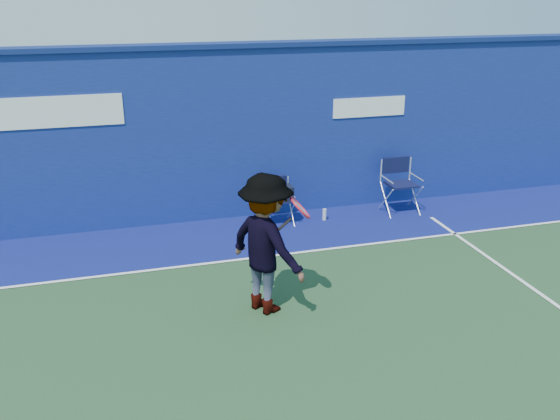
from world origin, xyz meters
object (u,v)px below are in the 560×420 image
object	(u,v)px
directors_chair_right	(400,196)
water_bottle	(324,215)
directors_chair_left	(278,205)
tennis_player	(266,244)

from	to	relation	value
directors_chair_right	water_bottle	bearing A→B (deg)	-178.77
directors_chair_left	directors_chair_right	size ratio (longest dim) A/B	0.83
directors_chair_left	tennis_player	distance (m)	3.02
directors_chair_left	tennis_player	size ratio (longest dim) A/B	0.45
directors_chair_left	water_bottle	world-z (taller)	directors_chair_left
water_bottle	directors_chair_left	bearing A→B (deg)	175.79
directors_chair_left	water_bottle	distance (m)	0.89
directors_chair_right	tennis_player	bearing A→B (deg)	-139.69
directors_chair_right	water_bottle	distance (m)	1.51
directors_chair_right	water_bottle	xyz separation A→B (m)	(-1.49, -0.03, -0.21)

